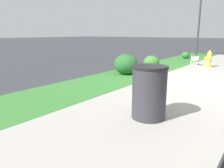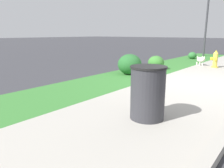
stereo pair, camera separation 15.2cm
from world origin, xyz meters
TOP-DOWN VIEW (x-y plane):
  - ground_plane at (0.00, 0.00)m, footprint 120.00×120.00m
  - sidewalk_pavement at (0.00, 0.00)m, footprint 18.00×2.46m
  - grass_verge at (0.00, 2.12)m, footprint 18.00×1.78m
  - fire_hydrant_by_grass_verge at (3.10, 0.42)m, footprint 0.36×0.33m
  - small_white_dog at (3.37, 1.05)m, footprint 0.45×0.46m
  - trash_bin at (-3.16, -0.18)m, footprint 0.56×0.56m
  - shrub_bush_near_lamp at (-0.15, 2.23)m, footprint 0.78×0.78m
  - shrub_bush_far_verge at (1.31, 2.04)m, footprint 0.60×0.60m
  - shrub_bush_mid_verge at (5.58, 2.17)m, footprint 0.42×0.42m

SIDE VIEW (x-z plane):
  - ground_plane at x=0.00m, z-range 0.00..0.00m
  - grass_verge at x=0.00m, z-range 0.00..0.01m
  - sidewalk_pavement at x=0.00m, z-range 0.00..0.01m
  - shrub_bush_mid_verge at x=5.58m, z-range 0.00..0.36m
  - small_white_dog at x=3.37m, z-range 0.02..0.46m
  - shrub_bush_far_verge at x=1.31m, z-range 0.00..0.51m
  - fire_hydrant_by_grass_verge at x=3.10m, z-range -0.02..0.65m
  - shrub_bush_near_lamp at x=-0.15m, z-range 0.00..0.67m
  - trash_bin at x=-3.16m, z-range 0.00..0.85m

